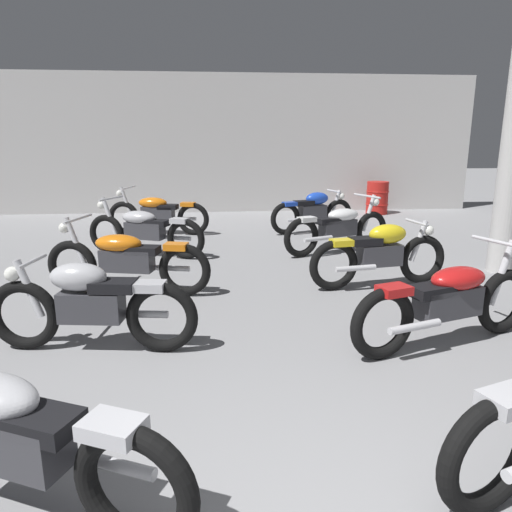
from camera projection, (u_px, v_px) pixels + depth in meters
name	position (u px, v px, depth m)	size (l,w,h in m)	color
back_wall	(231.00, 144.00, 12.65)	(13.22, 0.24, 3.60)	#BCBAB7
support_pillar	(512.00, 163.00, 6.75)	(0.36, 0.36, 3.20)	#BCBAB7
motorcycle_left_row_0	(6.00, 434.00, 2.44)	(2.02, 1.06, 0.97)	black
motorcycle_left_row_1	(90.00, 304.00, 4.35)	(1.97, 0.50, 0.88)	black
motorcycle_left_row_2	(126.00, 259.00, 6.00)	(2.14, 0.77, 0.97)	black
motorcycle_left_row_3	(144.00, 229.00, 7.96)	(2.05, 1.01, 0.97)	black
motorcycle_left_row_4	(157.00, 212.00, 9.81)	(2.14, 0.78, 0.97)	black
motorcycle_right_row_1	(449.00, 300.00, 4.47)	(2.10, 0.92, 0.97)	black
motorcycle_right_row_2	(380.00, 253.00, 6.27)	(1.96, 0.59, 0.88)	black
motorcycle_right_row_3	(339.00, 227.00, 8.20)	(2.05, 1.02, 0.97)	black
motorcycle_right_row_4	(313.00, 211.00, 10.00)	(1.90, 0.77, 0.88)	black
oil_drum	(377.00, 198.00, 12.49)	(0.59, 0.59, 0.85)	red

